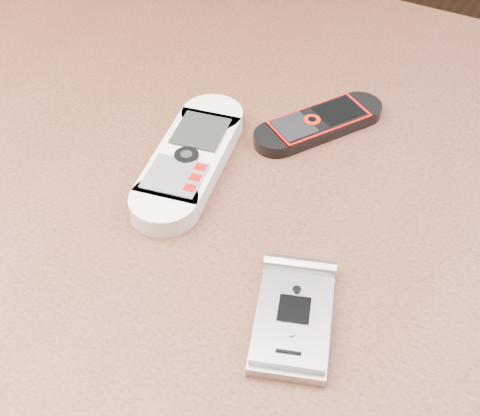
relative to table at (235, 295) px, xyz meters
The scene contains 4 objects.
table is the anchor object (origin of this frame).
nokia_white 0.13m from the table, 151.42° to the left, with size 0.06×0.17×0.02m, color silver.
nokia_black_red 0.17m from the table, 82.89° to the left, with size 0.04×0.13×0.01m, color black.
motorola_razr 0.16m from the table, 41.31° to the right, with size 0.05×0.10×0.02m, color #B3B3B7.
Camera 1 is at (0.18, -0.33, 1.13)m, focal length 50.00 mm.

